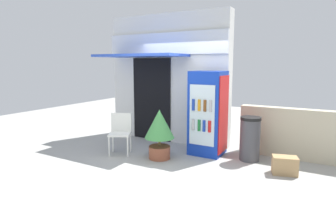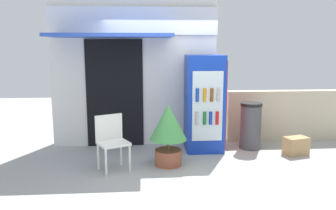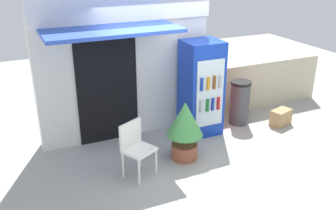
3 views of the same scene
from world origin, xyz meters
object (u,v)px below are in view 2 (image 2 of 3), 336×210
Objects in this scene: drink_cooler at (205,103)px; cardboard_box at (296,146)px; potted_plant_near_shop at (168,129)px; plastic_chair at (111,138)px; trash_bin at (251,126)px.

drink_cooler reaches higher than cardboard_box.
potted_plant_near_shop is at bearing -171.01° from cardboard_box.
drink_cooler is 2.04× the size of plastic_chair.
potted_plant_near_shop is 2.50m from cardboard_box.
plastic_chair is at bearing -171.38° from cardboard_box.
potted_plant_near_shop is 1.88m from trash_bin.
potted_plant_near_shop is 2.44× the size of cardboard_box.
potted_plant_near_shop reaches higher than trash_bin.
trash_bin is (1.68, 0.82, -0.17)m from potted_plant_near_shop.
potted_plant_near_shop is at bearing -133.41° from drink_cooler.
cardboard_box is (1.66, -0.42, -0.75)m from drink_cooler.
plastic_chair is (-1.70, -0.93, -0.39)m from drink_cooler.
plastic_chair is at bearing -172.34° from potted_plant_near_shop.
trash_bin is at bearing 26.06° from potted_plant_near_shop.
plastic_chair is 0.98× the size of trash_bin.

